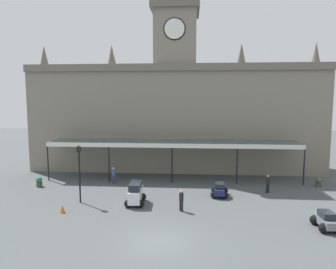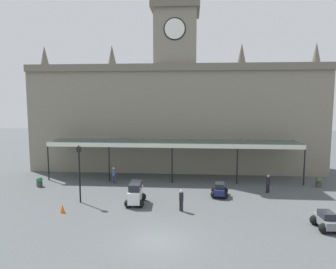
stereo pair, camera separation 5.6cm
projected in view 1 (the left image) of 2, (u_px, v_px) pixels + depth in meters
ground_plane at (159, 241)px, 18.22m from camera, size 140.00×140.00×0.00m
station_building at (175, 112)px, 36.84m from camera, size 34.30×5.90×19.53m
entrance_canopy at (173, 143)px, 32.05m from camera, size 26.33×3.26×4.13m
car_grey_sedan at (326, 221)px, 19.96m from camera, size 1.56×2.08×1.19m
car_navy_sedan at (219, 191)px, 26.78m from camera, size 1.66×2.13×1.19m
car_white_van at (136, 194)px, 24.73m from camera, size 1.67×2.44×1.77m
pedestrian_beside_cars at (114, 175)px, 30.80m from camera, size 0.39×0.34×1.67m
pedestrian_near_entrance at (181, 200)px, 23.09m from camera, size 0.34×0.35×1.67m
pedestrian_crossing_forecourt at (268, 183)px, 27.71m from camera, size 0.36×0.34×1.67m
victorian_lamppost at (79, 167)px, 24.84m from camera, size 0.30×0.30×4.79m
traffic_cone at (62, 209)px, 22.81m from camera, size 0.40×0.40×0.63m
planter_by_canopy at (39, 182)px, 29.72m from camera, size 0.60×0.60×0.96m
planter_near_kerb at (318, 182)px, 29.67m from camera, size 0.60×0.60×0.96m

